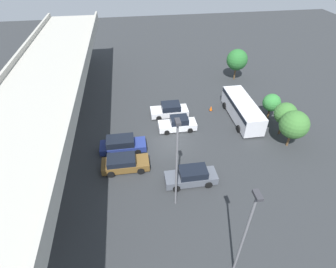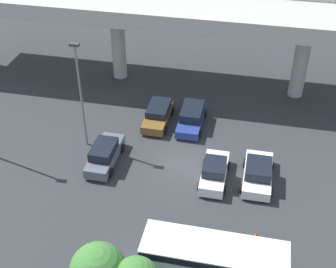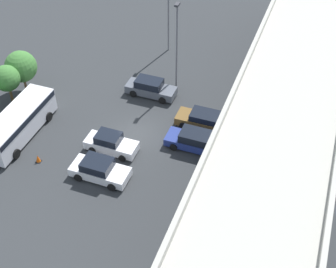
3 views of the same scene
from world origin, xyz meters
name	(u,v)px [view 3 (image 3 of 3)]	position (x,y,z in m)	size (l,w,h in m)	color
ground_plane	(138,134)	(0.00, 0.00, 0.00)	(109.25, 109.25, 0.00)	#2D3033
highway_overpass	(288,102)	(0.00, 12.07, 6.81)	(52.33, 7.72, 8.23)	#ADAAA0
parked_car_0	(150,88)	(-5.78, -1.07, 0.79)	(2.01, 4.86, 1.70)	#515660
parked_car_1	(203,120)	(-3.04, 5.09, 0.74)	(2.14, 4.63, 1.51)	brown
parked_car_2	(195,140)	(-0.17, 5.26, 0.77)	(2.16, 4.87, 1.60)	navy
parked_car_3	(111,143)	(2.62, -1.30, 0.75)	(1.99, 4.45, 1.67)	silver
parked_car_4	(99,170)	(5.72, -0.81, 0.77)	(2.25, 4.71, 1.66)	silver
shuttle_bus	(18,122)	(3.62, -9.56, 1.46)	(8.33, 2.81, 2.44)	silver
lamp_post_near_aisle	(177,41)	(-7.93, 0.80, 5.13)	(0.70, 0.35, 8.86)	slate
lamp_post_mid_lot	(168,10)	(-14.09, -2.30, 4.80)	(0.70, 0.35, 8.22)	slate
tree_front_left	(21,67)	(-2.12, -12.75, 2.83)	(3.02, 3.02, 4.34)	brown
tree_front_centre	(7,78)	(-0.03, -12.89, 2.81)	(2.47, 2.47, 4.06)	brown
traffic_cone	(38,159)	(5.98, -6.35, 0.33)	(0.44, 0.44, 0.70)	black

